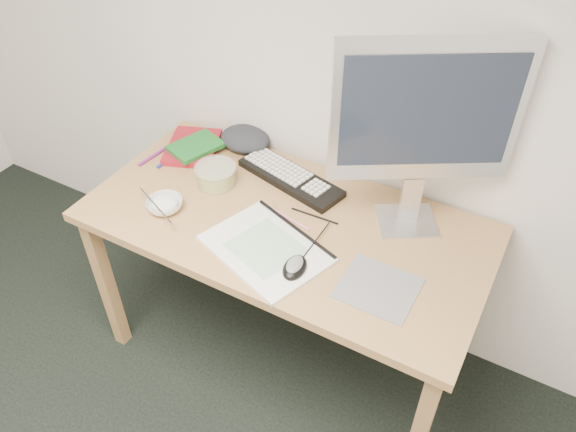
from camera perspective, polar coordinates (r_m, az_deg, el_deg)
name	(u,v)px	position (r m, az deg, el deg)	size (l,w,h in m)	color
desk	(285,237)	(1.99, -0.31, -2.19)	(1.40, 0.70, 0.75)	#A8794D
mousepad	(378,288)	(1.74, 9.15, -7.22)	(0.23, 0.21, 0.00)	slate
sketchpad	(266,249)	(1.83, -2.27, -3.34)	(0.39, 0.28, 0.01)	white
keyboard	(291,178)	(2.10, 0.26, 3.88)	(0.43, 0.14, 0.03)	black
monitor	(426,118)	(1.73, 13.80, 9.66)	(0.51, 0.33, 0.66)	silver
mouse	(295,265)	(1.74, 0.69, -4.97)	(0.07, 0.11, 0.04)	black
rice_bowl	(165,205)	(2.01, -12.40, 1.09)	(0.13, 0.13, 0.04)	silver
chopsticks	(156,205)	(1.98, -13.29, 1.05)	(0.02, 0.02, 0.24)	silver
fruit_tub	(216,175)	(2.09, -7.33, 4.12)	(0.15, 0.15, 0.08)	#F1E255
book_red	(193,147)	(2.30, -9.68, 6.94)	(0.19, 0.25, 0.03)	maroon
book_green	(196,146)	(2.26, -9.36, 7.01)	(0.14, 0.20, 0.02)	#1A6824
cloth_lump	(245,139)	(2.28, -4.36, 7.82)	(0.17, 0.14, 0.07)	#292B32
pencil_pink	(287,217)	(1.94, -0.08, -0.14)	(0.01, 0.01, 0.20)	pink
pencil_tan	(282,216)	(1.95, -0.66, 0.02)	(0.01, 0.01, 0.17)	#A68057
pencil_black	(315,216)	(1.95, 2.72, 0.01)	(0.01, 0.01, 0.18)	black
marker_blue	(169,158)	(2.26, -11.99, 5.74)	(0.01, 0.01, 0.14)	#1F2EA8
marker_orange	(176,153)	(2.29, -11.35, 6.31)	(0.01, 0.01, 0.13)	#C67117
marker_purple	(152,157)	(2.29, -13.63, 5.89)	(0.01, 0.01, 0.14)	#74217C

